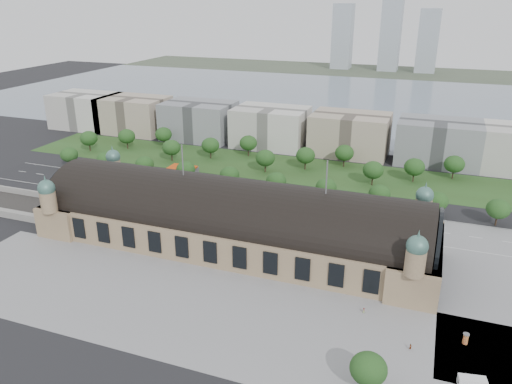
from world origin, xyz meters
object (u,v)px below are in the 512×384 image
(pedestrian_1, at_px, (410,347))
(traffic_car_0, at_px, (66,176))
(parked_car_0, at_px, (106,195))
(bus_west, at_px, (254,211))
(parked_car_3, at_px, (182,205))
(parked_car_2, at_px, (129,198))
(parked_car_5, at_px, (166,207))
(pedestrian_0, at_px, (364,311))
(petrol_station, at_px, (187,169))
(traffic_car_5, at_px, (388,222))
(traffic_car_1, at_px, (132,184))
(traffic_car_2, at_px, (148,190))
(parked_car_1, at_px, (152,201))
(advertising_column, at_px, (466,339))
(bus_mid, at_px, (252,212))
(van_south, at_px, (471,383))
(traffic_car_6, at_px, (408,237))
(parked_car_6, at_px, (214,214))
(parked_car_4, at_px, (183,209))
(bus_east, at_px, (292,218))

(pedestrian_1, bearing_deg, traffic_car_0, 115.93)
(parked_car_0, distance_m, bus_west, 73.09)
(parked_car_3, bearing_deg, parked_car_2, -124.40)
(parked_car_5, height_order, pedestrian_0, pedestrian_0)
(parked_car_0, bearing_deg, petrol_station, 116.92)
(traffic_car_5, bearing_deg, petrol_station, 83.23)
(traffic_car_1, relative_size, traffic_car_2, 0.79)
(parked_car_1, xyz_separation_m, pedestrian_1, (120.08, -65.66, 0.25))
(traffic_car_0, distance_m, pedestrian_0, 178.36)
(petrol_station, height_order, parked_car_0, petrol_station)
(traffic_car_5, distance_m, advertising_column, 77.01)
(traffic_car_5, xyz_separation_m, bus_mid, (-56.57, -11.75, 0.97))
(bus_west, height_order, van_south, bus_west)
(traffic_car_1, xyz_separation_m, advertising_column, (155.03, -73.37, 1.01))
(bus_west, height_order, pedestrian_1, bus_west)
(traffic_car_6, bearing_deg, van_south, 19.76)
(advertising_column, bearing_deg, pedestrian_0, 170.60)
(parked_car_2, distance_m, parked_car_6, 44.75)
(petrol_station, height_order, pedestrian_1, petrol_station)
(parked_car_1, bearing_deg, traffic_car_6, 52.13)
(bus_west, bearing_deg, parked_car_4, 108.38)
(petrol_station, relative_size, traffic_car_2, 2.63)
(parked_car_0, distance_m, parked_car_4, 42.39)
(traffic_car_5, distance_m, parked_car_6, 74.16)
(parked_car_3, height_order, parked_car_4, parked_car_3)
(pedestrian_1, bearing_deg, parked_car_3, 107.52)
(parked_car_0, distance_m, pedestrian_1, 157.80)
(traffic_car_0, distance_m, traffic_car_6, 174.16)
(traffic_car_1, height_order, parked_car_1, parked_car_1)
(parked_car_3, xyz_separation_m, pedestrian_1, (104.49, -65.66, 0.18))
(parked_car_4, xyz_separation_m, van_south, (116.48, -70.75, 0.60))
(traffic_car_5, distance_m, parked_car_3, 90.77)
(traffic_car_0, relative_size, parked_car_3, 1.02)
(parked_car_2, xyz_separation_m, van_south, (146.17, -73.61, 0.53))
(bus_mid, relative_size, van_south, 1.79)
(traffic_car_2, distance_m, parked_car_4, 31.21)
(bus_east, bearing_deg, traffic_car_5, -78.60)
(traffic_car_2, xyz_separation_m, traffic_car_6, (122.88, -8.24, -0.01))
(traffic_car_6, bearing_deg, traffic_car_0, -88.64)
(traffic_car_5, bearing_deg, traffic_car_2, 98.29)
(parked_car_3, height_order, pedestrian_1, pedestrian_1)
(traffic_car_0, xyz_separation_m, van_south, (194.66, -88.19, 0.55))
(pedestrian_1, bearing_deg, bus_mid, 96.18)
(traffic_car_5, distance_m, parked_car_0, 130.14)
(traffic_car_6, xyz_separation_m, bus_east, (-47.30, -1.05, 0.89))
(van_south, bearing_deg, traffic_car_5, 98.36)
(bus_east, relative_size, pedestrian_1, 5.99)
(traffic_car_2, xyz_separation_m, advertising_column, (142.84, -69.01, 0.96))
(traffic_car_0, distance_m, pedestrian_1, 196.55)
(parked_car_2, distance_m, parked_car_5, 21.37)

